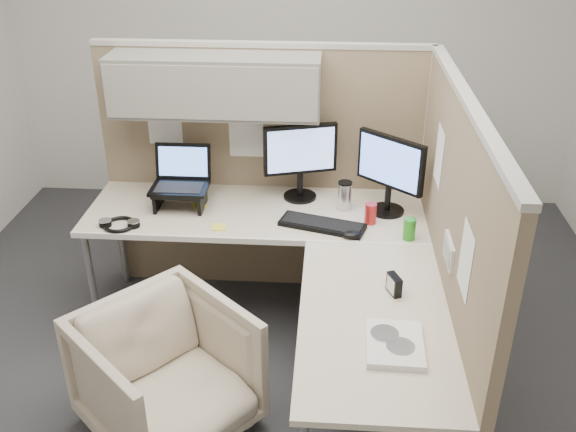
# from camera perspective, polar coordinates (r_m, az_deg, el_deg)

# --- Properties ---
(ground) EXTENTS (4.50, 4.50, 0.00)m
(ground) POSITION_cam_1_polar(r_m,az_deg,el_deg) (3.73, -1.85, -13.39)
(ground) COLOR #2A2A2E
(ground) RESTS_ON ground
(partition_back) EXTENTS (2.00, 0.36, 1.63)m
(partition_back) POSITION_cam_1_polar(r_m,az_deg,el_deg) (3.90, -4.07, 7.34)
(partition_back) COLOR #887359
(partition_back) RESTS_ON ground
(partition_right) EXTENTS (0.07, 2.03, 1.63)m
(partition_right) POSITION_cam_1_polar(r_m,az_deg,el_deg) (3.24, 13.90, -3.58)
(partition_right) COLOR #887359
(partition_right) RESTS_ON ground
(desk) EXTENTS (2.00, 1.98, 0.73)m
(desk) POSITION_cam_1_polar(r_m,az_deg,el_deg) (3.42, 0.27, -3.40)
(desk) COLOR beige
(desk) RESTS_ON ground
(office_chair) EXTENTS (0.97, 0.98, 0.73)m
(office_chair) POSITION_cam_1_polar(r_m,az_deg,el_deg) (3.23, -10.76, -13.22)
(office_chair) COLOR beige
(office_chair) RESTS_ON ground
(monitor_left) EXTENTS (0.43, 0.20, 0.47)m
(monitor_left) POSITION_cam_1_polar(r_m,az_deg,el_deg) (3.81, 1.10, 5.37)
(monitor_left) COLOR black
(monitor_left) RESTS_ON desk
(monitor_right) EXTENTS (0.36, 0.31, 0.47)m
(monitor_right) POSITION_cam_1_polar(r_m,az_deg,el_deg) (3.68, 9.06, 4.18)
(monitor_right) COLOR black
(monitor_right) RESTS_ON desk
(laptop_station) EXTENTS (0.33, 0.28, 0.35)m
(laptop_station) POSITION_cam_1_polar(r_m,az_deg,el_deg) (3.83, -9.52, 2.76)
(laptop_station) COLOR black
(laptop_station) RESTS_ON desk
(keyboard) EXTENTS (0.50, 0.29, 0.02)m
(keyboard) POSITION_cam_1_polar(r_m,az_deg,el_deg) (3.59, 3.06, -0.79)
(keyboard) COLOR black
(keyboard) RESTS_ON desk
(mouse) EXTENTS (0.11, 0.07, 0.04)m
(mouse) POSITION_cam_1_polar(r_m,az_deg,el_deg) (3.49, 5.69, -1.66)
(mouse) COLOR black
(mouse) RESTS_ON desk
(travel_mug) EXTENTS (0.08, 0.08, 0.17)m
(travel_mug) POSITION_cam_1_polar(r_m,az_deg,el_deg) (3.76, 5.07, 1.82)
(travel_mug) COLOR silver
(travel_mug) RESTS_ON desk
(soda_can_green) EXTENTS (0.07, 0.07, 0.12)m
(soda_can_green) POSITION_cam_1_polar(r_m,az_deg,el_deg) (3.51, 10.74, -1.14)
(soda_can_green) COLOR #268C1E
(soda_can_green) RESTS_ON desk
(soda_can_silver) EXTENTS (0.07, 0.07, 0.12)m
(soda_can_silver) POSITION_cam_1_polar(r_m,az_deg,el_deg) (3.63, 7.35, 0.22)
(soda_can_silver) COLOR #B21E1E
(soda_can_silver) RESTS_ON desk
(sticky_note_c) EXTENTS (0.10, 0.10, 0.01)m
(sticky_note_c) POSITION_cam_1_polar(r_m,az_deg,el_deg) (3.86, -7.85, 0.96)
(sticky_note_c) COLOR yellow
(sticky_note_c) RESTS_ON desk
(sticky_note_a) EXTENTS (0.08, 0.08, 0.01)m
(sticky_note_a) POSITION_cam_1_polar(r_m,az_deg,el_deg) (3.60, -6.14, -0.99)
(sticky_note_a) COLOR yellow
(sticky_note_a) RESTS_ON desk
(headphones) EXTENTS (0.23, 0.19, 0.03)m
(headphones) POSITION_cam_1_polar(r_m,az_deg,el_deg) (3.71, -14.75, -0.71)
(headphones) COLOR black
(headphones) RESTS_ON desk
(paper_stack) EXTENTS (0.24, 0.31, 0.03)m
(paper_stack) POSITION_cam_1_polar(r_m,az_deg,el_deg) (2.75, 9.47, -11.18)
(paper_stack) COLOR white
(paper_stack) RESTS_ON desk
(desk_clock) EXTENTS (0.07, 0.10, 0.10)m
(desk_clock) POSITION_cam_1_polar(r_m,az_deg,el_deg) (3.05, 9.40, -6.04)
(desk_clock) COLOR black
(desk_clock) RESTS_ON desk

